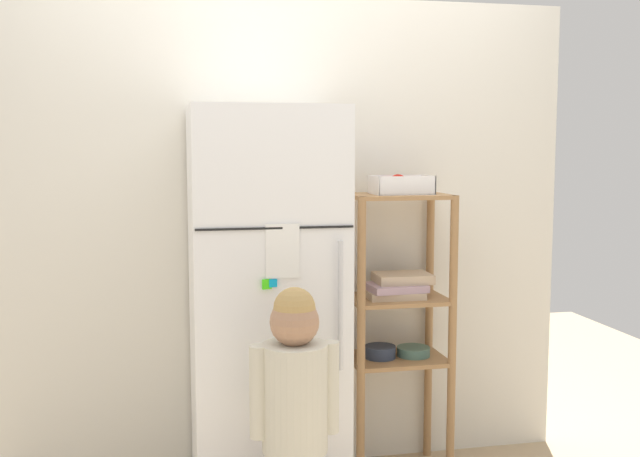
{
  "coord_description": "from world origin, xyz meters",
  "views": [
    {
      "loc": [
        -0.56,
        -2.98,
        1.47
      ],
      "look_at": [
        0.07,
        0.02,
        1.13
      ],
      "focal_mm": 42.07,
      "sensor_mm": 36.0,
      "label": 1
    }
  ],
  "objects_px": {
    "pantry_shelf_unit": "(397,308)",
    "fruit_bin": "(403,186)",
    "refrigerator": "(266,307)",
    "child_standing": "(295,397)"
  },
  "relations": [
    {
      "from": "pantry_shelf_unit",
      "to": "fruit_bin",
      "type": "bearing_deg",
      "value": -16.4
    },
    {
      "from": "child_standing",
      "to": "fruit_bin",
      "type": "height_order",
      "value": "fruit_bin"
    },
    {
      "from": "pantry_shelf_unit",
      "to": "fruit_bin",
      "type": "distance_m",
      "value": 0.54
    },
    {
      "from": "refrigerator",
      "to": "pantry_shelf_unit",
      "type": "relative_size",
      "value": 1.29
    },
    {
      "from": "child_standing",
      "to": "pantry_shelf_unit",
      "type": "height_order",
      "value": "pantry_shelf_unit"
    },
    {
      "from": "child_standing",
      "to": "refrigerator",
      "type": "bearing_deg",
      "value": 93.73
    },
    {
      "from": "fruit_bin",
      "to": "refrigerator",
      "type": "bearing_deg",
      "value": -169.22
    },
    {
      "from": "refrigerator",
      "to": "child_standing",
      "type": "relative_size",
      "value": 1.65
    },
    {
      "from": "pantry_shelf_unit",
      "to": "refrigerator",
      "type": "bearing_deg",
      "value": -168.51
    },
    {
      "from": "refrigerator",
      "to": "fruit_bin",
      "type": "xyz_separation_m",
      "value": [
        0.62,
        0.12,
        0.49
      ]
    }
  ]
}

